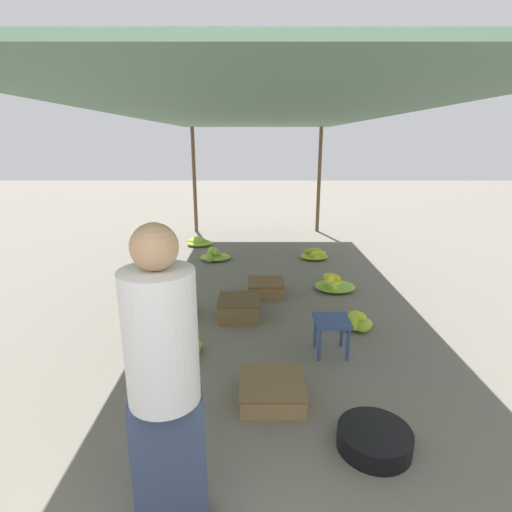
{
  "coord_description": "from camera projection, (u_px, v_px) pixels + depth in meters",
  "views": [
    {
      "loc": [
        -0.02,
        -1.21,
        2.04
      ],
      "look_at": [
        0.0,
        3.01,
        0.81
      ],
      "focal_mm": 28.0,
      "sensor_mm": 36.0,
      "label": 1
    }
  ],
  "objects": [
    {
      "name": "crate_near",
      "position": [
        264.0,
        288.0,
        5.46
      ],
      "size": [
        0.49,
        0.49,
        0.19
      ],
      "color": "olive",
      "rests_on": "ground"
    },
    {
      "name": "canopy_post_back_left",
      "position": [
        193.0,
        181.0,
        8.97
      ],
      "size": [
        0.08,
        0.08,
        2.32
      ],
      "primitive_type": "cylinder",
      "color": "brown",
      "rests_on": "ground"
    },
    {
      "name": "stool",
      "position": [
        330.0,
        325.0,
        3.89
      ],
      "size": [
        0.34,
        0.34,
        0.37
      ],
      "color": "#384C84",
      "rests_on": "ground"
    },
    {
      "name": "crate_far",
      "position": [
        271.0,
        391.0,
        3.23
      ],
      "size": [
        0.53,
        0.53,
        0.17
      ],
      "color": "#9E7A4C",
      "rests_on": "ground"
    },
    {
      "name": "crate_mid",
      "position": [
        238.0,
        308.0,
        4.75
      ],
      "size": [
        0.5,
        0.5,
        0.23
      ],
      "color": "brown",
      "rests_on": "ground"
    },
    {
      "name": "basin_black",
      "position": [
        373.0,
        439.0,
        2.73
      ],
      "size": [
        0.51,
        0.51,
        0.14
      ],
      "color": "black",
      "rests_on": "ground"
    },
    {
      "name": "banana_pile_left_0",
      "position": [
        172.0,
        308.0,
        4.86
      ],
      "size": [
        0.59,
        0.59,
        0.18
      ],
      "color": "#BFD12A",
      "rests_on": "ground"
    },
    {
      "name": "banana_pile_right_0",
      "position": [
        332.0,
        284.0,
        5.65
      ],
      "size": [
        0.57,
        0.6,
        0.23
      ],
      "color": "#91BE32",
      "rests_on": "ground"
    },
    {
      "name": "canopy_tarp",
      "position": [
        256.0,
        115.0,
        5.0
      ],
      "size": [
        3.21,
        7.98,
        0.04
      ],
      "primitive_type": "cube",
      "color": "#567A60",
      "rests_on": "canopy_post_front_left"
    },
    {
      "name": "banana_pile_right_1",
      "position": [
        313.0,
        254.0,
        7.11
      ],
      "size": [
        0.48,
        0.51,
        0.21
      ],
      "color": "#C8D428",
      "rests_on": "ground"
    },
    {
      "name": "canopy_post_back_right",
      "position": [
        317.0,
        181.0,
        8.98
      ],
      "size": [
        0.08,
        0.08,
        2.32
      ],
      "primitive_type": "cylinder",
      "color": "brown",
      "rests_on": "ground"
    },
    {
      "name": "banana_pile_left_1",
      "position": [
        213.0,
        256.0,
        7.04
      ],
      "size": [
        0.53,
        0.51,
        0.22
      ],
      "color": "#85BA34",
      "rests_on": "ground"
    },
    {
      "name": "banana_pile_right_2",
      "position": [
        354.0,
        322.0,
        4.51
      ],
      "size": [
        0.43,
        0.45,
        0.17
      ],
      "color": "#C6D429",
      "rests_on": "ground"
    },
    {
      "name": "vendor_foreground",
      "position": [
        163.0,
        383.0,
        1.99
      ],
      "size": [
        0.42,
        0.42,
        1.69
      ],
      "color": "#384766",
      "rests_on": "ground"
    },
    {
      "name": "banana_pile_left_2",
      "position": [
        173.0,
        348.0,
        3.93
      ],
      "size": [
        0.62,
        0.49,
        0.18
      ],
      "color": "#98C131",
      "rests_on": "ground"
    },
    {
      "name": "banana_pile_left_3",
      "position": [
        197.0,
        242.0,
        7.99
      ],
      "size": [
        0.55,
        0.44,
        0.18
      ],
      "color": "#8CBC33",
      "rests_on": "ground"
    }
  ]
}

